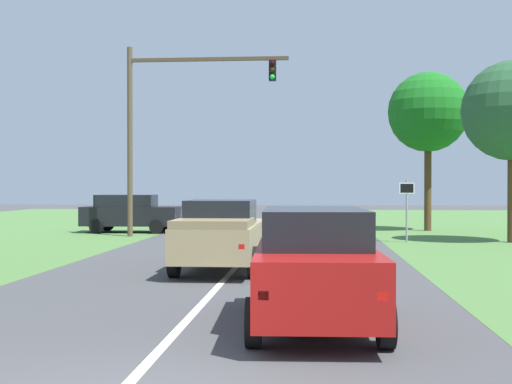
% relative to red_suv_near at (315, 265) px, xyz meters
% --- Properties ---
extents(ground_plane, '(120.00, 120.00, 0.00)m').
position_rel_red_suv_near_xyz_m(ground_plane, '(-2.19, 8.35, -1.01)').
color(ground_plane, '#424244').
extents(lane_centre_stripe, '(0.16, 43.27, 0.01)m').
position_rel_red_suv_near_xyz_m(lane_centre_stripe, '(-2.19, -2.65, -1.01)').
color(lane_centre_stripe, white).
rests_on(lane_centre_stripe, ground_plane).
extents(red_suv_near, '(2.24, 4.74, 1.93)m').
position_rel_red_suv_near_xyz_m(red_suv_near, '(0.00, 0.00, 0.00)').
color(red_suv_near, '#9E1411').
rests_on(red_suv_near, ground_plane).
extents(pickup_truck_lead, '(2.24, 5.54, 1.92)m').
position_rel_red_suv_near_xyz_m(pickup_truck_lead, '(-2.50, 7.21, -0.03)').
color(pickup_truck_lead, tan).
rests_on(pickup_truck_lead, ground_plane).
extents(traffic_light, '(7.31, 0.40, 8.57)m').
position_rel_red_suv_near_xyz_m(traffic_light, '(-6.49, 19.00, 4.57)').
color(traffic_light, brown).
rests_on(traffic_light, ground_plane).
extents(keep_moving_sign, '(0.60, 0.09, 2.55)m').
position_rel_red_suv_near_xyz_m(keep_moving_sign, '(3.79, 16.67, 0.62)').
color(keep_moving_sign, gray).
rests_on(keep_moving_sign, ground_plane).
extents(oak_tree_right, '(4.05, 4.05, 8.08)m').
position_rel_red_suv_near_xyz_m(oak_tree_right, '(5.85, 23.97, 5.00)').
color(oak_tree_right, '#4C351E').
rests_on(oak_tree_right, ground_plane).
extents(crossing_suv_far, '(4.73, 2.17, 1.86)m').
position_rel_red_suv_near_xyz_m(crossing_suv_far, '(-8.96, 21.58, -0.04)').
color(crossing_suv_far, black).
rests_on(crossing_suv_far, ground_plane).
extents(extra_tree_1, '(4.05, 4.05, 7.36)m').
position_rel_red_suv_near_xyz_m(extra_tree_1, '(8.04, 17.02, 4.30)').
color(extra_tree_1, '#4C351E').
rests_on(extra_tree_1, ground_plane).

